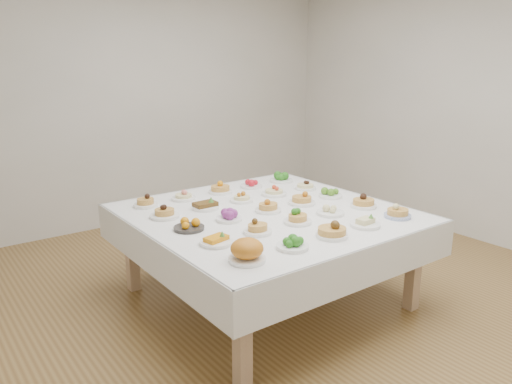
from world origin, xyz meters
TOP-DOWN VIEW (x-y plane):
  - room_envelope at (0.00, 0.00)m, footprint 5.02×5.02m
  - display_table at (-0.21, -0.07)m, footprint 2.01×2.01m
  - dish_0 at (-0.91, -0.78)m, footprint 0.22×0.22m
  - dish_1 at (-0.56, -0.79)m, footprint 0.21×0.21m
  - dish_2 at (-0.21, -0.78)m, footprint 0.21×0.21m
  - dish_3 at (0.15, -0.77)m, footprint 0.22×0.22m
  - dish_4 at (0.50, -0.77)m, footprint 0.20×0.20m
  - dish_5 at (-0.91, -0.43)m, footprint 0.22×0.22m
  - dish_6 at (-0.57, -0.43)m, footprint 0.20×0.20m
  - dish_7 at (-0.20, -0.42)m, footprint 0.21×0.20m
  - dish_8 at (0.14, -0.42)m, footprint 0.21×0.21m
  - dish_9 at (0.50, -0.43)m, footprint 0.21×0.21m
  - dish_10 at (-0.91, -0.08)m, footprint 0.21×0.21m
  - dish_11 at (-0.57, -0.07)m, footprint 0.20×0.20m
  - dish_12 at (-0.20, -0.07)m, footprint 0.20×0.20m
  - dish_13 at (0.16, -0.07)m, footprint 0.22×0.22m
  - dish_14 at (0.50, -0.06)m, footprint 0.20×0.20m
  - dish_15 at (-0.92, 0.28)m, footprint 0.22×0.22m
  - dish_16 at (-0.56, 0.29)m, footprint 0.21×0.21m
  - dish_17 at (-0.20, 0.29)m, footprint 0.20×0.20m
  - dish_18 at (0.15, 0.29)m, footprint 0.22×0.22m
  - dish_19 at (0.51, 0.28)m, footprint 0.19×0.19m
  - dish_20 at (-0.92, 0.64)m, footprint 0.19×0.19m
  - dish_21 at (-0.57, 0.63)m, footprint 0.20×0.20m
  - dish_22 at (-0.20, 0.63)m, footprint 0.21×0.21m
  - dish_23 at (0.15, 0.63)m, footprint 0.20×0.20m
  - dish_24 at (0.51, 0.63)m, footprint 0.23×0.23m

SIDE VIEW (x-z plane):
  - display_table at x=-0.21m, z-range 0.30..1.05m
  - dish_3 at x=0.15m, z-range 0.74..0.83m
  - dish_5 at x=-0.91m, z-range 0.74..0.83m
  - dish_8 at x=0.14m, z-range 0.74..0.83m
  - dish_10 at x=-0.91m, z-range 0.74..0.83m
  - dish_23 at x=0.15m, z-range 0.74..0.83m
  - dish_14 at x=0.50m, z-range 0.74..0.83m
  - dish_11 at x=-0.57m, z-range 0.74..0.83m
  - dish_19 at x=0.51m, z-range 0.74..0.84m
  - dish_1 at x=-0.56m, z-range 0.75..0.84m
  - dish_17 at x=-0.20m, z-range 0.74..0.84m
  - dish_16 at x=-0.56m, z-range 0.74..0.85m
  - dish_21 at x=-0.57m, z-range 0.74..0.85m
  - dish_20 at x=-0.92m, z-range 0.74..0.85m
  - dish_18 at x=0.15m, z-range 0.74..0.86m
  - dish_6 at x=-0.57m, z-range 0.74..0.86m
  - dish_24 at x=0.51m, z-range 0.75..0.85m
  - dish_15 at x=-0.92m, z-range 0.74..0.86m
  - dish_12 at x=-0.20m, z-range 0.74..0.86m
  - dish_22 at x=-0.20m, z-range 0.74..0.86m
  - dish_9 at x=0.50m, z-range 0.74..0.87m
  - dish_4 at x=0.50m, z-range 0.75..0.87m
  - dish_7 at x=-0.20m, z-range 0.75..0.87m
  - dish_13 at x=0.16m, z-range 0.75..0.88m
  - dish_2 at x=-0.21m, z-range 0.75..0.88m
  - dish_0 at x=-0.91m, z-range 0.75..0.89m
  - room_envelope at x=0.00m, z-range 0.43..3.24m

